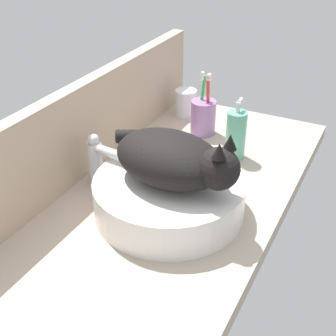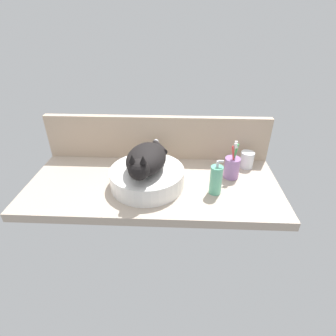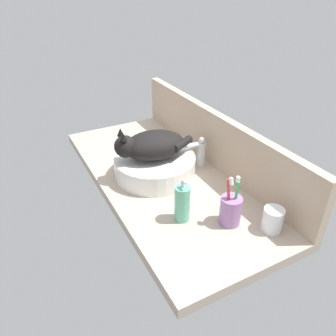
{
  "view_description": "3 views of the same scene",
  "coord_description": "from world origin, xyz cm",
  "px_view_note": "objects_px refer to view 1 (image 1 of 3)",
  "views": [
    {
      "loc": [
        -78.99,
        -41.93,
        63.7
      ],
      "look_at": [
        -0.38,
        -1.77,
        10.07
      ],
      "focal_mm": 50.0,
      "sensor_mm": 36.0,
      "label": 1
    },
    {
      "loc": [
        11.56,
        -103.0,
        69.17
      ],
      "look_at": [
        7.05,
        -2.77,
        9.27
      ],
      "focal_mm": 28.0,
      "sensor_mm": 36.0,
      "label": 2
    },
    {
      "loc": [
        103.81,
        -53.19,
        73.99
      ],
      "look_at": [
        5.94,
        -1.31,
        7.1
      ],
      "focal_mm": 35.0,
      "sensor_mm": 36.0,
      "label": 3
    }
  ],
  "objects_px": {
    "cat": "(175,159)",
    "water_glass": "(186,104)",
    "soap_dispenser": "(236,134)",
    "toothbrush_cup": "(203,116)",
    "faucet": "(98,159)",
    "sink_basin": "(169,196)"
  },
  "relations": [
    {
      "from": "sink_basin",
      "to": "toothbrush_cup",
      "type": "distance_m",
      "value": 0.41
    },
    {
      "from": "cat",
      "to": "soap_dispenser",
      "type": "bearing_deg",
      "value": -5.83
    },
    {
      "from": "sink_basin",
      "to": "soap_dispenser",
      "type": "height_order",
      "value": "soap_dispenser"
    },
    {
      "from": "faucet",
      "to": "water_glass",
      "type": "height_order",
      "value": "faucet"
    },
    {
      "from": "cat",
      "to": "toothbrush_cup",
      "type": "bearing_deg",
      "value": 14.47
    },
    {
      "from": "cat",
      "to": "faucet",
      "type": "relative_size",
      "value": 2.34
    },
    {
      "from": "cat",
      "to": "water_glass",
      "type": "distance_m",
      "value": 0.54
    },
    {
      "from": "toothbrush_cup",
      "to": "water_glass",
      "type": "xyz_separation_m",
      "value": [
        0.09,
        0.1,
        -0.02
      ]
    },
    {
      "from": "water_glass",
      "to": "faucet",
      "type": "bearing_deg",
      "value": 178.51
    },
    {
      "from": "cat",
      "to": "faucet",
      "type": "bearing_deg",
      "value": 84.41
    },
    {
      "from": "faucet",
      "to": "water_glass",
      "type": "distance_m",
      "value": 0.47
    },
    {
      "from": "cat",
      "to": "sink_basin",
      "type": "bearing_deg",
      "value": 86.17
    },
    {
      "from": "soap_dispenser",
      "to": "toothbrush_cup",
      "type": "bearing_deg",
      "value": 55.52
    },
    {
      "from": "soap_dispenser",
      "to": "toothbrush_cup",
      "type": "distance_m",
      "value": 0.16
    },
    {
      "from": "toothbrush_cup",
      "to": "cat",
      "type": "bearing_deg",
      "value": -165.53
    },
    {
      "from": "toothbrush_cup",
      "to": "faucet",
      "type": "bearing_deg",
      "value": 163.3
    },
    {
      "from": "cat",
      "to": "faucet",
      "type": "distance_m",
      "value": 0.23
    },
    {
      "from": "sink_basin",
      "to": "cat",
      "type": "height_order",
      "value": "cat"
    },
    {
      "from": "cat",
      "to": "soap_dispenser",
      "type": "distance_m",
      "value": 0.32
    },
    {
      "from": "faucet",
      "to": "soap_dispenser",
      "type": "distance_m",
      "value": 0.38
    },
    {
      "from": "cat",
      "to": "water_glass",
      "type": "xyz_separation_m",
      "value": [
        0.49,
        0.2,
        -0.11
      ]
    },
    {
      "from": "faucet",
      "to": "water_glass",
      "type": "xyz_separation_m",
      "value": [
        0.47,
        -0.01,
        -0.04
      ]
    }
  ]
}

